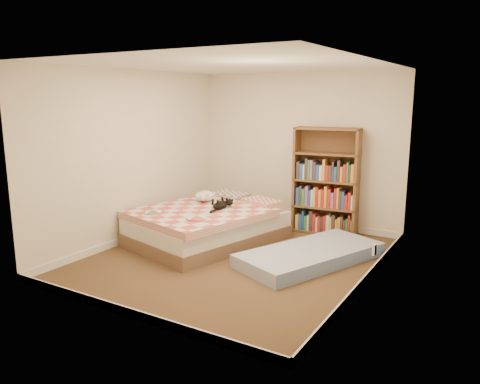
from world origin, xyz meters
The scene contains 6 objects.
room centered at (0.00, 0.00, 1.20)m, with size 3.51×4.01×2.51m.
bed centered at (-0.72, 0.44, 0.26)m, with size 1.97×2.43×0.57m.
bookshelf centered at (0.59, 1.76, 0.59)m, with size 1.03×0.44×1.66m.
floor_mattress centered at (0.92, 0.39, 0.09)m, with size 0.88×1.96×0.18m, color #6A82B2.
black_cat centered at (-0.53, 0.50, 0.57)m, with size 0.24×0.57×0.13m.
white_dog centered at (-1.01, 0.76, 0.59)m, with size 0.38×0.41×0.16m.
Camera 1 is at (3.11, -5.07, 2.13)m, focal length 35.00 mm.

